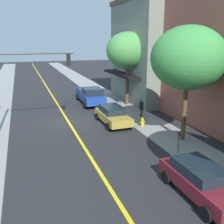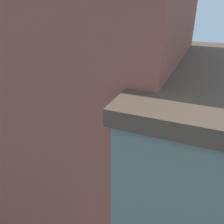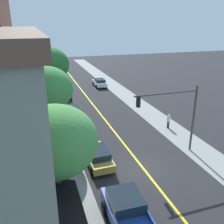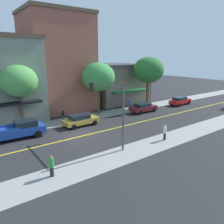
{
  "view_description": "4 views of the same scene",
  "coord_description": "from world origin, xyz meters",
  "px_view_note": "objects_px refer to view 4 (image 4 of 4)",
  "views": [
    {
      "loc": [
        3.55,
        21.95,
        6.82
      ],
      "look_at": [
        -2.6,
        4.24,
        1.69
      ],
      "focal_mm": 42.11,
      "sensor_mm": 36.0,
      "label": 1
    },
    {
      "loc": [
        -24.63,
        -2.62,
        13.78
      ],
      "look_at": [
        -2.25,
        6.99,
        2.15
      ],
      "focal_mm": 37.3,
      "sensor_mm": 36.0,
      "label": 2
    },
    {
      "loc": [
        -7.95,
        -15.88,
        11.63
      ],
      "look_at": [
        -0.32,
        7.61,
        2.44
      ],
      "focal_mm": 39.34,
      "sensor_mm": 36.0,
      "label": 3
    },
    {
      "loc": [
        20.52,
        -10.6,
        8.74
      ],
      "look_at": [
        0.71,
        3.93,
        2.38
      ],
      "focal_mm": 34.9,
      "sensor_mm": 36.0,
      "label": 4
    }
  ],
  "objects_px": {
    "street_tree_right_corner": "(148,70)",
    "street_lamp": "(151,85)",
    "gold_sedan_left_curb": "(81,120)",
    "pedestrian_blue_shirt": "(129,103)",
    "blue_pickup_truck": "(17,130)",
    "pedestrian_white_shirt": "(165,132)",
    "pedestrian_black_shirt": "(63,115)",
    "maroon_sedan_left_curb": "(143,107)",
    "parking_meter": "(116,108)",
    "street_tree_left_far": "(98,77)",
    "street_tree_left_near": "(18,81)",
    "traffic_light_mast": "(111,102)",
    "pedestrian_green_shirt": "(51,166)",
    "fire_hydrant": "(83,117)",
    "red_sedan_left_curb": "(180,101)"
  },
  "relations": [
    {
      "from": "street_tree_left_far",
      "to": "street_tree_left_near",
      "type": "bearing_deg",
      "value": -91.6
    },
    {
      "from": "street_tree_right_corner",
      "to": "blue_pickup_truck",
      "type": "bearing_deg",
      "value": -83.85
    },
    {
      "from": "street_tree_left_near",
      "to": "fire_hydrant",
      "type": "distance_m",
      "value": 9.5
    },
    {
      "from": "street_lamp",
      "to": "pedestrian_black_shirt",
      "type": "xyz_separation_m",
      "value": [
        -0.79,
        -16.02,
        -3.0
      ]
    },
    {
      "from": "parking_meter",
      "to": "street_lamp",
      "type": "relative_size",
      "value": 0.23
    },
    {
      "from": "street_tree_left_far",
      "to": "pedestrian_blue_shirt",
      "type": "distance_m",
      "value": 7.5
    },
    {
      "from": "maroon_sedan_left_curb",
      "to": "pedestrian_blue_shirt",
      "type": "distance_m",
      "value": 2.89
    },
    {
      "from": "pedestrian_white_shirt",
      "to": "parking_meter",
      "type": "bearing_deg",
      "value": 60.94
    },
    {
      "from": "street_tree_left_far",
      "to": "traffic_light_mast",
      "type": "xyz_separation_m",
      "value": [
        10.62,
        -5.37,
        -1.36
      ]
    },
    {
      "from": "street_lamp",
      "to": "pedestrian_blue_shirt",
      "type": "distance_m",
      "value": 5.07
    },
    {
      "from": "traffic_light_mast",
      "to": "gold_sedan_left_curb",
      "type": "bearing_deg",
      "value": -2.67
    },
    {
      "from": "street_tree_left_near",
      "to": "maroon_sedan_left_curb",
      "type": "distance_m",
      "value": 18.54
    },
    {
      "from": "fire_hydrant",
      "to": "red_sedan_left_curb",
      "type": "bearing_deg",
      "value": 84.36
    },
    {
      "from": "parking_meter",
      "to": "pedestrian_white_shirt",
      "type": "bearing_deg",
      "value": -10.63
    },
    {
      "from": "street_tree_left_far",
      "to": "pedestrian_black_shirt",
      "type": "distance_m",
      "value": 7.76
    },
    {
      "from": "street_tree_left_near",
      "to": "traffic_light_mast",
      "type": "height_order",
      "value": "street_tree_left_near"
    },
    {
      "from": "blue_pickup_truck",
      "to": "pedestrian_white_shirt",
      "type": "xyz_separation_m",
      "value": [
        9.78,
        12.54,
        -0.06
      ]
    },
    {
      "from": "street_tree_right_corner",
      "to": "street_tree_left_far",
      "type": "distance_m",
      "value": 9.52
    },
    {
      "from": "traffic_light_mast",
      "to": "maroon_sedan_left_curb",
      "type": "xyz_separation_m",
      "value": [
        -7.34,
        11.68,
        -3.55
      ]
    },
    {
      "from": "pedestrian_black_shirt",
      "to": "street_tree_right_corner",
      "type": "bearing_deg",
      "value": -135.46
    },
    {
      "from": "street_tree_left_near",
      "to": "red_sedan_left_curb",
      "type": "xyz_separation_m",
      "value": [
        3.65,
        26.76,
        -5.0
      ]
    },
    {
      "from": "parking_meter",
      "to": "pedestrian_green_shirt",
      "type": "bearing_deg",
      "value": -52.02
    },
    {
      "from": "pedestrian_green_shirt",
      "to": "street_tree_left_near",
      "type": "bearing_deg",
      "value": -173.48
    },
    {
      "from": "parking_meter",
      "to": "traffic_light_mast",
      "type": "relative_size",
      "value": 0.23
    },
    {
      "from": "fire_hydrant",
      "to": "pedestrian_white_shirt",
      "type": "height_order",
      "value": "pedestrian_white_shirt"
    },
    {
      "from": "street_tree_right_corner",
      "to": "red_sedan_left_curb",
      "type": "relative_size",
      "value": 1.86
    },
    {
      "from": "street_tree_right_corner",
      "to": "street_tree_left_far",
      "type": "xyz_separation_m",
      "value": [
        -1.03,
        -9.43,
        -0.71
      ]
    },
    {
      "from": "street_lamp",
      "to": "maroon_sedan_left_curb",
      "type": "relative_size",
      "value": 1.35
    },
    {
      "from": "street_tree_left_near",
      "to": "pedestrian_black_shirt",
      "type": "distance_m",
      "value": 7.15
    },
    {
      "from": "maroon_sedan_left_curb",
      "to": "pedestrian_green_shirt",
      "type": "xyz_separation_m",
      "value": [
        9.8,
        -18.93,
        0.1
      ]
    },
    {
      "from": "traffic_light_mast",
      "to": "pedestrian_green_shirt",
      "type": "height_order",
      "value": "traffic_light_mast"
    },
    {
      "from": "blue_pickup_truck",
      "to": "traffic_light_mast",
      "type": "bearing_deg",
      "value": -42.83
    },
    {
      "from": "maroon_sedan_left_curb",
      "to": "blue_pickup_truck",
      "type": "bearing_deg",
      "value": -179.51
    },
    {
      "from": "street_tree_right_corner",
      "to": "pedestrian_green_shirt",
      "type": "xyz_separation_m",
      "value": [
        12.05,
        -22.05,
        -5.51
      ]
    },
    {
      "from": "maroon_sedan_left_curb",
      "to": "pedestrian_black_shirt",
      "type": "relative_size",
      "value": 2.83
    },
    {
      "from": "red_sedan_left_curb",
      "to": "pedestrian_white_shirt",
      "type": "relative_size",
      "value": 2.74
    },
    {
      "from": "street_tree_left_near",
      "to": "parking_meter",
      "type": "bearing_deg",
      "value": 81.5
    },
    {
      "from": "gold_sedan_left_curb",
      "to": "pedestrian_green_shirt",
      "type": "xyz_separation_m",
      "value": [
        9.57,
        -7.58,
        0.1
      ]
    },
    {
      "from": "street_tree_right_corner",
      "to": "pedestrian_black_shirt",
      "type": "height_order",
      "value": "street_tree_right_corner"
    },
    {
      "from": "maroon_sedan_left_curb",
      "to": "street_lamp",
      "type": "bearing_deg",
      "value": 29.94
    },
    {
      "from": "parking_meter",
      "to": "pedestrian_blue_shirt",
      "type": "xyz_separation_m",
      "value": [
        -1.23,
        3.83,
        0.04
      ]
    },
    {
      "from": "maroon_sedan_left_curb",
      "to": "pedestrian_green_shirt",
      "type": "distance_m",
      "value": 21.32
    },
    {
      "from": "pedestrian_black_shirt",
      "to": "pedestrian_blue_shirt",
      "type": "relative_size",
      "value": 0.87
    },
    {
      "from": "gold_sedan_left_curb",
      "to": "pedestrian_green_shirt",
      "type": "height_order",
      "value": "pedestrian_green_shirt"
    },
    {
      "from": "blue_pickup_truck",
      "to": "street_tree_left_near",
      "type": "bearing_deg",
      "value": 69.46
    },
    {
      "from": "gold_sedan_left_curb",
      "to": "pedestrian_blue_shirt",
      "type": "height_order",
      "value": "pedestrian_blue_shirt"
    },
    {
      "from": "street_tree_left_near",
      "to": "street_tree_left_far",
      "type": "bearing_deg",
      "value": 88.4
    },
    {
      "from": "traffic_light_mast",
      "to": "pedestrian_blue_shirt",
      "type": "xyz_separation_m",
      "value": [
        -10.19,
        11.2,
        -3.34
      ]
    },
    {
      "from": "blue_pickup_truck",
      "to": "pedestrian_black_shirt",
      "type": "bearing_deg",
      "value": 26.13
    },
    {
      "from": "street_tree_right_corner",
      "to": "street_lamp",
      "type": "xyz_separation_m",
      "value": [
        0.16,
        0.53,
        -2.55
      ]
    }
  ]
}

